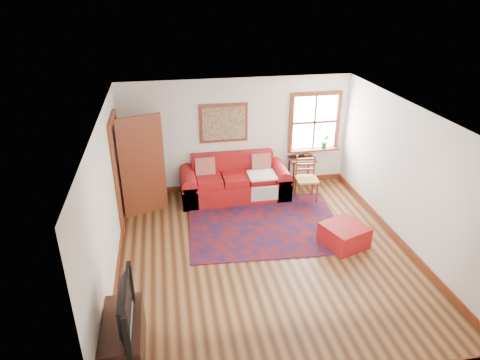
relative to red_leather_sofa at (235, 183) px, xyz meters
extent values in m
plane|color=#402211|center=(0.14, -2.30, -0.30)|extent=(5.50, 5.50, 0.00)
cube|color=silver|center=(0.14, 0.45, 0.95)|extent=(5.00, 0.04, 2.50)
cube|color=silver|center=(0.14, -5.05, 0.95)|extent=(5.00, 0.04, 2.50)
cube|color=silver|center=(-2.36, -2.30, 0.95)|extent=(0.04, 5.50, 2.50)
cube|color=silver|center=(2.64, -2.30, 0.95)|extent=(0.04, 5.50, 2.50)
cube|color=white|center=(0.14, -2.30, 2.20)|extent=(5.00, 5.50, 0.04)
cube|color=maroon|center=(0.14, 0.44, -0.24)|extent=(5.00, 0.03, 0.12)
cube|color=maroon|center=(-2.35, -2.30, -0.24)|extent=(0.03, 5.50, 0.12)
cube|color=maroon|center=(2.62, -2.30, -0.24)|extent=(0.03, 5.50, 0.12)
cube|color=white|center=(1.89, 0.44, 1.15)|extent=(1.00, 0.02, 1.20)
cube|color=maroon|center=(1.89, 0.42, 1.79)|extent=(1.18, 0.06, 0.09)
cube|color=maroon|center=(1.89, 0.42, 0.50)|extent=(1.18, 0.06, 0.09)
cube|color=maroon|center=(1.34, 0.42, 1.15)|extent=(0.09, 0.06, 1.20)
cube|color=maroon|center=(2.43, 0.42, 1.15)|extent=(0.09, 0.06, 1.20)
cube|color=maroon|center=(1.89, 0.42, 1.15)|extent=(1.00, 0.04, 0.05)
cube|color=maroon|center=(1.89, 0.35, 0.53)|extent=(1.15, 0.20, 0.04)
imported|color=#226327|center=(2.14, 0.33, 0.71)|extent=(0.18, 0.15, 0.33)
cube|color=black|center=(-2.35, -0.70, 0.72)|extent=(0.02, 0.90, 2.05)
cube|color=maroon|center=(-2.32, -1.19, 0.72)|extent=(0.06, 0.09, 2.05)
cube|color=maroon|center=(-2.32, -0.20, 0.72)|extent=(0.06, 0.09, 2.05)
cube|color=maroon|center=(-2.32, -0.70, 1.79)|extent=(0.06, 1.08, 0.09)
cube|color=maroon|center=(-1.90, -0.40, 0.72)|extent=(0.86, 0.35, 2.05)
cube|color=silver|center=(-1.90, -0.40, 0.83)|extent=(0.56, 0.22, 1.33)
cube|color=maroon|center=(-0.16, 0.43, 1.25)|extent=(1.05, 0.04, 0.85)
cube|color=tan|center=(-0.16, 0.40, 1.25)|extent=(0.92, 0.03, 0.72)
cube|color=#60100D|center=(0.36, -1.32, -0.29)|extent=(3.05, 2.50, 0.02)
cube|color=maroon|center=(0.00, -0.06, -0.10)|extent=(2.32, 0.96, 0.40)
cube|color=maroon|center=(0.00, 0.29, 0.35)|extent=(1.80, 0.26, 0.50)
cube|color=maroon|center=(-1.00, -0.06, -0.05)|extent=(0.32, 0.96, 0.50)
cube|color=maroon|center=(0.99, -0.06, -0.05)|extent=(0.32, 0.96, 0.50)
cube|color=orange|center=(-0.62, 0.12, 0.38)|extent=(0.42, 0.21, 0.44)
cube|color=orange|center=(0.61, 0.12, 0.38)|extent=(0.42, 0.21, 0.44)
cube|color=silver|center=(0.55, -0.24, 0.26)|extent=(0.59, 0.53, 0.04)
cube|color=maroon|center=(1.61, -2.24, -0.11)|extent=(0.88, 0.88, 0.39)
cube|color=black|center=(1.59, 0.23, 0.36)|extent=(0.57, 0.43, 0.04)
cylinder|color=black|center=(1.35, 0.06, 0.02)|extent=(0.04, 0.04, 0.64)
cylinder|color=black|center=(1.82, 0.06, 0.02)|extent=(0.04, 0.04, 0.64)
cylinder|color=black|center=(1.35, 0.40, 0.02)|extent=(0.04, 0.04, 0.64)
cylinder|color=black|center=(1.82, 0.40, 0.02)|extent=(0.04, 0.04, 0.64)
cube|color=tan|center=(1.49, -0.44, 0.18)|extent=(0.48, 0.46, 0.04)
cylinder|color=maroon|center=(1.28, -0.61, -0.07)|extent=(0.04, 0.04, 0.46)
cylinder|color=maroon|center=(1.67, -0.64, -0.07)|extent=(0.04, 0.04, 0.46)
cylinder|color=maroon|center=(1.31, -0.24, 0.18)|extent=(0.04, 0.04, 0.96)
cylinder|color=maroon|center=(1.70, -0.28, 0.18)|extent=(0.04, 0.04, 0.96)
cube|color=maroon|center=(1.50, -0.26, 0.44)|extent=(0.39, 0.06, 0.29)
cube|color=black|center=(-2.11, -4.14, -0.01)|extent=(0.47, 1.05, 0.58)
imported|color=black|center=(-2.09, -4.23, 0.57)|extent=(0.13, 1.02, 0.59)
cylinder|color=silver|center=(-2.06, -3.78, 0.37)|extent=(0.12, 0.12, 0.18)
cylinder|color=#FFA53F|center=(-2.06, -3.78, 0.34)|extent=(0.07, 0.07, 0.12)
camera|label=1|loc=(-1.40, -8.29, 4.06)|focal=32.00mm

